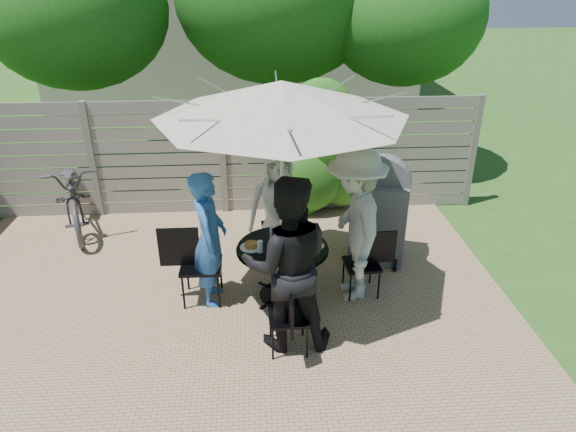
{
  "coord_description": "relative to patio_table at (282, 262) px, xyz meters",
  "views": [
    {
      "loc": [
        0.5,
        -4.65,
        3.61
      ],
      "look_at": [
        0.87,
        0.73,
        0.99
      ],
      "focal_mm": 32.0,
      "sensor_mm": 36.0,
      "label": 1
    }
  ],
  "objects": [
    {
      "name": "glass_front",
      "position": [
        0.11,
        -0.26,
        0.28
      ],
      "size": [
        0.07,
        0.07,
        0.14
      ],
      "primitive_type": "cylinder",
      "color": "silver",
      "rests_on": "patio_table"
    },
    {
      "name": "glass_right",
      "position": [
        0.26,
        0.11,
        0.28
      ],
      "size": [
        0.07,
        0.07,
        0.14
      ],
      "primitive_type": "cylinder",
      "color": "silver",
      "rests_on": "patio_table"
    },
    {
      "name": "chair_right",
      "position": [
        0.96,
        0.0,
        -0.23
      ],
      "size": [
        0.62,
        0.43,
        0.84
      ],
      "rotation": [
        0.0,
        0.0,
        3.21
      ],
      "color": "black",
      "rests_on": "ground"
    },
    {
      "name": "person_front",
      "position": [
        0.0,
        -0.83,
        0.47
      ],
      "size": [
        0.92,
        0.72,
        1.9
      ],
      "primitive_type": "imported",
      "rotation": [
        0.0,
        0.0,
        3.15
      ],
      "color": "black",
      "rests_on": "ground"
    },
    {
      "name": "backyard_envelope",
      "position": [
        -0.7,
        9.76,
        2.12
      ],
      "size": [
        60.0,
        60.0,
        5.0
      ],
      "color": "#2A571B",
      "rests_on": "ground"
    },
    {
      "name": "glass_left",
      "position": [
        -0.26,
        -0.11,
        0.28
      ],
      "size": [
        0.07,
        0.07,
        0.14
      ],
      "primitive_type": "cylinder",
      "color": "silver",
      "rests_on": "patio_table"
    },
    {
      "name": "chair_left",
      "position": [
        -0.97,
        -0.0,
        -0.19
      ],
      "size": [
        0.7,
        0.47,
        0.97
      ],
      "rotation": [
        0.0,
        0.0,
        6.27
      ],
      "color": "black",
      "rests_on": "ground"
    },
    {
      "name": "bbq_grill",
      "position": [
        1.34,
        0.84,
        0.19
      ],
      "size": [
        0.86,
        0.76,
        1.47
      ],
      "rotation": [
        0.0,
        0.0,
        -0.33
      ],
      "color": "#55555A",
      "rests_on": "ground"
    },
    {
      "name": "chair_back",
      "position": [
        -0.0,
        0.97,
        -0.21
      ],
      "size": [
        0.46,
        0.66,
        0.9
      ],
      "rotation": [
        0.0,
        0.0,
        4.76
      ],
      "color": "black",
      "rests_on": "ground"
    },
    {
      "name": "plate_front",
      "position": [
        0.0,
        -0.36,
        0.23
      ],
      "size": [
        0.26,
        0.26,
        0.06
      ],
      "color": "white",
      "rests_on": "patio_table"
    },
    {
      "name": "chair_front",
      "position": [
        0.0,
        -0.96,
        -0.23
      ],
      "size": [
        0.42,
        0.61,
        0.84
      ],
      "rotation": [
        0.0,
        0.0,
        1.6
      ],
      "color": "black",
      "rests_on": "ground"
    },
    {
      "name": "person_left",
      "position": [
        -0.83,
        -0.0,
        0.34
      ],
      "size": [
        0.39,
        0.6,
        1.64
      ],
      "primitive_type": "imported",
      "rotation": [
        0.0,
        0.0,
        7.86
      ],
      "color": "#285CAD",
      "rests_on": "ground"
    },
    {
      "name": "plate_right",
      "position": [
        0.36,
        0.0,
        0.23
      ],
      "size": [
        0.26,
        0.26,
        0.06
      ],
      "color": "white",
      "rests_on": "patio_table"
    },
    {
      "name": "person_back",
      "position": [
        -0.0,
        0.83,
        0.32
      ],
      "size": [
        0.79,
        0.51,
        1.61
      ],
      "primitive_type": "imported",
      "rotation": [
        0.0,
        0.0,
        6.29
      ],
      "color": "silver",
      "rests_on": "ground"
    },
    {
      "name": "syrup_jug",
      "position": [
        -0.06,
        0.05,
        0.29
      ],
      "size": [
        0.09,
        0.09,
        0.16
      ],
      "primitive_type": "cylinder",
      "color": "#59280C",
      "rests_on": "patio_table"
    },
    {
      "name": "plate_back",
      "position": [
        -0.0,
        0.36,
        0.23
      ],
      "size": [
        0.26,
        0.26,
        0.06
      ],
      "color": "white",
      "rests_on": "patio_table"
    },
    {
      "name": "bicycle",
      "position": [
        -3.02,
        2.07,
        0.06
      ],
      "size": [
        1.38,
        2.2,
        1.09
      ],
      "primitive_type": "imported",
      "rotation": [
        0.0,
        0.0,
        0.34
      ],
      "color": "#333338",
      "rests_on": "ground"
    },
    {
      "name": "glass_back",
      "position": [
        -0.11,
        0.26,
        0.28
      ],
      "size": [
        0.07,
        0.07,
        0.14
      ],
      "primitive_type": "cylinder",
      "color": "silver",
      "rests_on": "patio_table"
    },
    {
      "name": "umbrella",
      "position": [
        0.0,
        -0.0,
        1.92
      ],
      "size": [
        2.68,
        2.68,
        2.59
      ],
      "rotation": [
        0.0,
        0.0,
        0.0
      ],
      "color": "silver",
      "rests_on": "ground"
    },
    {
      "name": "person_right",
      "position": [
        0.83,
        0.0,
        0.46
      ],
      "size": [
        0.7,
        1.22,
        1.88
      ],
      "primitive_type": "imported",
      "rotation": [
        0.0,
        0.0,
        4.72
      ],
      "color": "#B6B7B1",
      "rests_on": "ground"
    },
    {
      "name": "coffee_cup",
      "position": [
        0.1,
        0.22,
        0.27
      ],
      "size": [
        0.08,
        0.08,
        0.12
      ],
      "primitive_type": "cylinder",
      "color": "#C6B293",
      "rests_on": "patio_table"
    },
    {
      "name": "plate_left",
      "position": [
        -0.36,
        -0.0,
        0.23
      ],
      "size": [
        0.26,
        0.26,
        0.06
      ],
      "color": "white",
      "rests_on": "patio_table"
    },
    {
      "name": "patio_table",
      "position": [
        0.0,
        0.0,
        0.0
      ],
      "size": [
        1.06,
        1.06,
        0.69
      ],
      "rotation": [
        0.0,
        0.0,
        0.0
      ],
      "color": "black",
      "rests_on": "ground"
    }
  ]
}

